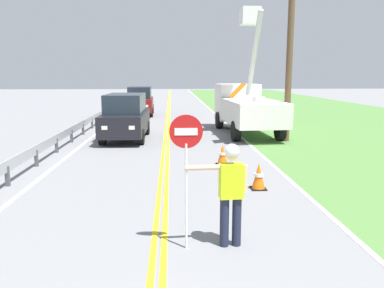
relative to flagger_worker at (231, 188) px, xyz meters
name	(u,v)px	position (x,y,z in m)	size (l,w,h in m)	color
grass_verge_right	(367,126)	(10.35, 15.43, -1.04)	(16.00, 110.00, 0.01)	#517F3D
centerline_yellow_left	(166,128)	(-1.34, 15.43, -1.04)	(0.11, 110.00, 0.01)	yellow
centerline_yellow_right	(169,128)	(-1.16, 15.43, -1.04)	(0.11, 110.00, 0.01)	yellow
edge_line_right	(230,127)	(2.35, 15.43, -1.04)	(0.12, 110.00, 0.01)	silver
edge_line_left	(103,128)	(-4.85, 15.43, -1.04)	(0.12, 110.00, 0.01)	silver
flagger_worker	(231,188)	(0.00, 0.00, 0.00)	(1.09, 0.27, 1.83)	#1E2338
stop_sign_paddle	(186,152)	(-0.77, -0.06, 0.66)	(0.56, 0.04, 2.33)	silver
utility_bucket_truck	(245,105)	(2.79, 13.36, 0.39)	(2.67, 6.91, 6.15)	white
oncoming_suv_nearest	(126,117)	(-3.12, 11.61, 0.01)	(2.00, 4.64, 2.10)	black
oncoming_suv_second	(140,101)	(-3.31, 22.60, 0.01)	(2.00, 4.65, 2.10)	maroon
utility_pole_near	(290,50)	(4.19, 10.75, 3.00)	(1.80, 0.28, 7.73)	brown
traffic_cone_lead	(259,177)	(1.27, 3.37, -0.71)	(0.40, 0.40, 0.70)	orange
traffic_cone_mid	(223,155)	(0.69, 6.18, -0.71)	(0.40, 0.40, 0.70)	orange
guardrail_left_shoulder	(77,127)	(-5.45, 12.00, -0.53)	(0.10, 32.00, 0.71)	#9EA0A3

